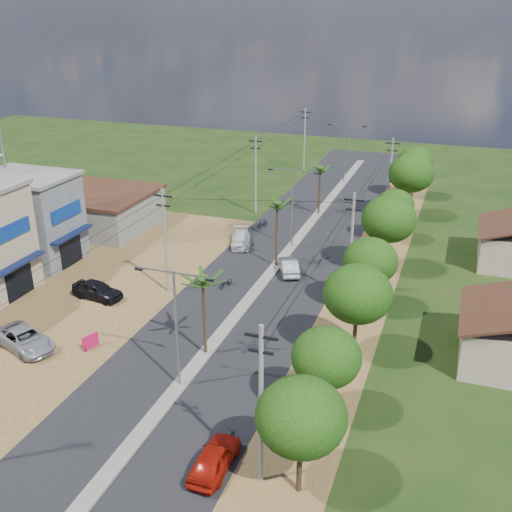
{
  "coord_description": "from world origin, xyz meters",
  "views": [
    {
      "loc": [
        15.18,
        -28.33,
        22.26
      ],
      "look_at": [
        -0.22,
        15.04,
        3.0
      ],
      "focal_mm": 42.0,
      "sensor_mm": 36.0,
      "label": 1
    }
  ],
  "objects": [
    {
      "name": "streetlight_near",
      "position": [
        0.0,
        0.0,
        4.79
      ],
      "size": [
        5.1,
        0.18,
        8.0
      ],
      "color": "gray",
      "rests_on": "ground"
    },
    {
      "name": "roadside_sign",
      "position": [
        -7.91,
        2.0,
        0.55
      ],
      "size": [
        0.49,
        1.28,
        1.1
      ],
      "rotation": [
        0.0,
        0.0,
        -0.32
      ],
      "color": "#AB0F42",
      "rests_on": "ground"
    },
    {
      "name": "tree_east_a",
      "position": [
        9.5,
        -6.0,
        4.49
      ],
      "size": [
        4.4,
        4.4,
        6.37
      ],
      "color": "black",
      "rests_on": "ground"
    },
    {
      "name": "car_silver_mid",
      "position": [
        1.5,
        18.96,
        0.68
      ],
      "size": [
        3.04,
        4.37,
        1.36
      ],
      "primitive_type": "imported",
      "rotation": [
        0.0,
        0.0,
        3.57
      ],
      "color": "#929599",
      "rests_on": "ground"
    },
    {
      "name": "moto_rider_west_a",
      "position": [
        -2.72,
        14.35,
        0.41
      ],
      "size": [
        1.01,
        1.66,
        0.82
      ],
      "primitive_type": "imported",
      "rotation": [
        0.0,
        0.0,
        -0.32
      ],
      "color": "black",
      "rests_on": "ground"
    },
    {
      "name": "low_shed",
      "position": [
        -21.0,
        24.0,
        1.97
      ],
      "size": [
        10.4,
        10.4,
        3.95
      ],
      "color": "#605E56",
      "rests_on": "ground"
    },
    {
      "name": "utility_pole_e_b",
      "position": [
        7.5,
        16.0,
        4.76
      ],
      "size": [
        1.6,
        0.24,
        9.0
      ],
      "color": "#605E56",
      "rests_on": "ground"
    },
    {
      "name": "ground",
      "position": [
        0.0,
        0.0,
        0.0
      ],
      "size": [
        160.0,
        160.0,
        0.0
      ],
      "primitive_type": "plane",
      "color": "black",
      "rests_on": "ground"
    },
    {
      "name": "utility_pole_w_c",
      "position": [
        -7.0,
        34.0,
        4.76
      ],
      "size": [
        1.6,
        0.24,
        9.0
      ],
      "color": "#605E56",
      "rests_on": "ground"
    },
    {
      "name": "car_parked_dark",
      "position": [
        -11.84,
        8.88,
        0.75
      ],
      "size": [
        4.59,
        2.32,
        1.5
      ],
      "primitive_type": "imported",
      "rotation": [
        0.0,
        0.0,
        1.44
      ],
      "color": "black",
      "rests_on": "ground"
    },
    {
      "name": "tree_east_c",
      "position": [
        9.7,
        7.0,
        4.86
      ],
      "size": [
        4.6,
        4.6,
        6.83
      ],
      "color": "black",
      "rests_on": "ground"
    },
    {
      "name": "tree_east_f",
      "position": [
        9.2,
        30.0,
        3.89
      ],
      "size": [
        3.8,
        3.8,
        5.52
      ],
      "color": "black",
      "rests_on": "ground"
    },
    {
      "name": "median",
      "position": [
        0.0,
        18.0,
        0.09
      ],
      "size": [
        1.0,
        90.0,
        0.18
      ],
      "primitive_type": "cube",
      "color": "#605E56",
      "rests_on": "ground"
    },
    {
      "name": "car_red_near",
      "position": [
        5.0,
        -6.07,
        0.71
      ],
      "size": [
        1.68,
        4.17,
        1.42
      ],
      "primitive_type": "imported",
      "rotation": [
        0.0,
        0.0,
        3.14
      ],
      "color": "maroon",
      "rests_on": "ground"
    },
    {
      "name": "dirt_lot_west",
      "position": [
        -15.0,
        8.0,
        0.02
      ],
      "size": [
        18.0,
        46.0,
        0.04
      ],
      "primitive_type": "cube",
      "color": "brown",
      "rests_on": "ground"
    },
    {
      "name": "streetlight_far",
      "position": [
        0.0,
        50.0,
        4.79
      ],
      "size": [
        5.1,
        0.18,
        8.0
      ],
      "color": "gray",
      "rests_on": "ground"
    },
    {
      "name": "car_white_far",
      "position": [
        -5.0,
        23.9,
        0.66
      ],
      "size": [
        3.34,
        4.92,
        1.32
      ],
      "primitive_type": "imported",
      "rotation": [
        0.0,
        0.0,
        0.36
      ],
      "color": "beige",
      "rests_on": "ground"
    },
    {
      "name": "dirt_shoulder_east",
      "position": [
        8.5,
        15.0,
        0.01
      ],
      "size": [
        5.0,
        90.0,
        0.03
      ],
      "primitive_type": "cube",
      "color": "brown",
      "rests_on": "ground"
    },
    {
      "name": "palm_median_mid",
      "position": [
        0.0,
        20.0,
        5.9
      ],
      "size": [
        2.0,
        2.0,
        6.55
      ],
      "color": "black",
      "rests_on": "ground"
    },
    {
      "name": "utility_pole_e_c",
      "position": [
        7.5,
        38.0,
        4.76
      ],
      "size": [
        1.6,
        0.24,
        9.0
      ],
      "color": "#605E56",
      "rests_on": "ground"
    },
    {
      "name": "utility_pole_w_d",
      "position": [
        -7.0,
        55.0,
        4.76
      ],
      "size": [
        1.6,
        0.24,
        9.0
      ],
      "color": "#605E56",
      "rests_on": "ground"
    },
    {
      "name": "road",
      "position": [
        0.0,
        15.0,
        0.02
      ],
      "size": [
        12.0,
        110.0,
        0.04
      ],
      "primitive_type": "cube",
      "color": "black",
      "rests_on": "ground"
    },
    {
      "name": "utility_pole_w_b",
      "position": [
        -7.0,
        12.0,
        4.76
      ],
      "size": [
        1.6,
        0.24,
        9.0
      ],
      "color": "#605E56",
      "rests_on": "ground"
    },
    {
      "name": "shophouse_grey",
      "position": [
        -21.98,
        14.0,
        4.16
      ],
      "size": [
        9.0,
        6.4,
        8.3
      ],
      "color": "#515459",
      "rests_on": "ground"
    },
    {
      "name": "palm_median_far",
      "position": [
        0.0,
        36.0,
        5.26
      ],
      "size": [
        2.0,
        2.0,
        5.85
      ],
      "color": "black",
      "rests_on": "ground"
    },
    {
      "name": "streetlight_mid",
      "position": [
        0.0,
        25.0,
        4.79
      ],
      "size": [
        5.1,
        0.18,
        8.0
      ],
      "color": "gray",
      "rests_on": "ground"
    },
    {
      "name": "tree_east_g",
      "position": [
        9.8,
        38.0,
        5.24
      ],
      "size": [
        5.0,
        5.0,
        7.38
      ],
      "color": "black",
      "rests_on": "ground"
    },
    {
      "name": "tree_east_e",
      "position": [
        9.6,
        22.0,
        5.09
      ],
      "size": [
        4.8,
        4.8,
        7.14
      ],
      "color": "black",
      "rests_on": "ground"
    },
    {
      "name": "car_parked_silver",
      "position": [
        -12.24,
        0.46,
        0.72
      ],
      "size": [
        5.67,
        4.03,
        1.44
      ],
      "primitive_type": "imported",
      "rotation": [
        0.0,
        0.0,
        1.22
      ],
      "color": "#929599",
      "rests_on": "ground"
    },
    {
      "name": "tree_east_d",
      "position": [
        9.4,
        14.0,
        4.34
      ],
      "size": [
        4.2,
        4.2,
        6.13
      ],
      "color": "black",
      "rests_on": "ground"
    },
    {
      "name": "palm_median_near",
      "position": [
        0.0,
        4.0,
        5.54
      ],
      "size": [
        2.0,
        2.0,
        6.15
      ],
      "color": "black",
      "rests_on": "ground"
    },
    {
      "name": "utility_pole_e_a",
      "position": [
        7.5,
        -6.0,
        4.76
      ],
      "size": [
        1.6,
        0.24,
        9.0
      ],
      "color": "#605E56",
      "rests_on": "ground"
    },
    {
      "name": "tree_east_h",
      "position": [
        9.5,
        46.0,
        4.64
      ],
      "size": [
        4.4,
        4.4,
        6.52
      ],
      "color": "black",
      "rests_on": "ground"
    },
    {
      "name": "moto_rider_east",
      "position": [
        5.05,
        -4.2,
        0.42
      ],
      "size": [
        0.56,
        1.59,
        0.83
      ],
      "primitive_type": "imported",
      "rotation": [
        0.0,
        0.0,
        3.14
      ],
      "color": "black",
      "rests_on": "ground"
    },
    {
      "name": "tree_east_b",
      "position": [
        9.3,
        0.0,
        4.11
      ],
      "size": [
        4.0,
        4.0,
        5.83
      ],
      "color": "black",
      "rests_on": "ground"
    },
    {
      "name": "moto_rider_west_b",
      "position": [
        -4.65,
        29.66,
        0.49
      ],
      "size": [
        0.98,
        1.68,
        0.97
      ],
      "primitive_type": "imported",
      "rotation": [
        0.0,
        0.0,
        -0.35
      ],
      "color": "black",
      "rests_on": "ground"
    }
  ]
}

